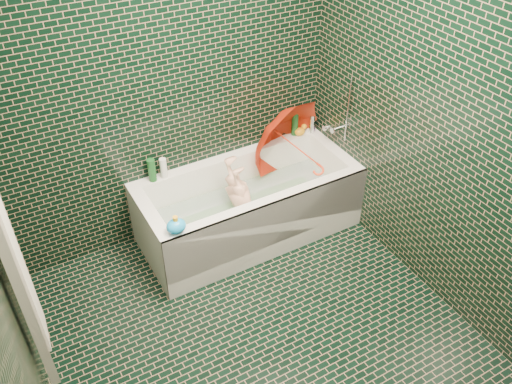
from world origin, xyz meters
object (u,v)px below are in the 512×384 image
bathtub (250,212)px  child (245,207)px  umbrella (297,148)px  rubber_duck (301,131)px  bath_toy (176,226)px

bathtub → child: 0.12m
umbrella → rubber_duck: bearing=40.8°
rubber_duck → umbrella: bearing=-119.8°
child → rubber_duck: bearing=125.4°
rubber_duck → bathtub: bearing=-145.1°
umbrella → bath_toy: size_ratio=5.03×
bathtub → bath_toy: bath_toy is taller
child → bathtub: bearing=125.3°
bathtub → rubber_duck: 0.84m
rubber_duck → bath_toy: 1.52m
umbrella → rubber_duck: size_ratio=5.73×
bath_toy → bathtub: bearing=21.1°
bathtub → rubber_duck: bearing=25.5°
bathtub → umbrella: umbrella is taller
bathtub → umbrella: (0.49, 0.10, 0.40)m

